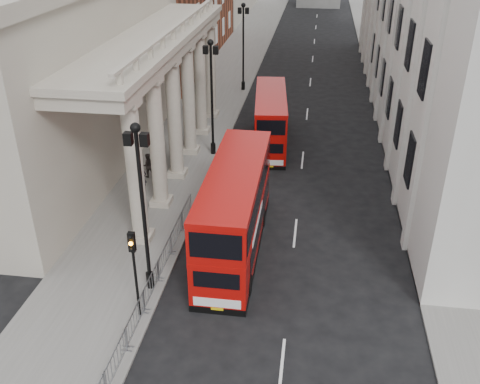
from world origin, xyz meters
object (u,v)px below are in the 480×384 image
(lamp_post_north, at_px, (243,41))
(pedestrian_a, at_px, (142,178))
(traffic_light, at_px, (134,259))
(pedestrian_c, at_px, (178,155))
(lamp_post_south, at_px, (142,199))
(lamp_post_mid, at_px, (212,90))
(pedestrian_b, at_px, (148,165))
(bus_near, at_px, (235,209))
(bus_far, at_px, (270,119))

(lamp_post_north, relative_size, pedestrian_a, 4.84)
(traffic_light, xyz_separation_m, pedestrian_c, (-2.13, 15.47, -2.17))
(lamp_post_north, bearing_deg, lamp_post_south, -90.00)
(pedestrian_c, bearing_deg, lamp_post_south, -91.51)
(lamp_post_mid, bearing_deg, pedestrian_b, -128.90)
(lamp_post_south, bearing_deg, lamp_post_north, 90.00)
(traffic_light, height_order, bus_near, bus_near)
(pedestrian_a, distance_m, pedestrian_b, 2.03)
(bus_far, xyz_separation_m, pedestrian_a, (-7.34, -9.05, -1.12))
(pedestrian_c, bearing_deg, traffic_light, -92.25)
(bus_near, bearing_deg, pedestrian_a, 141.10)
(lamp_post_south, height_order, pedestrian_b, lamp_post_south)
(lamp_post_mid, relative_size, traffic_light, 1.93)
(traffic_light, relative_size, pedestrian_c, 2.64)
(lamp_post_south, bearing_deg, traffic_light, -87.16)
(bus_far, bearing_deg, pedestrian_a, -134.57)
(lamp_post_north, bearing_deg, lamp_post_mid, -90.00)
(pedestrian_b, relative_size, pedestrian_c, 1.03)
(traffic_light, distance_m, pedestrian_b, 14.22)
(lamp_post_mid, xyz_separation_m, pedestrian_b, (-3.60, -4.46, -3.95))
(lamp_post_south, xyz_separation_m, bus_far, (3.96, 18.57, -2.81))
(pedestrian_c, bearing_deg, pedestrian_b, -139.46)
(bus_near, relative_size, pedestrian_c, 6.64)
(pedestrian_a, bearing_deg, traffic_light, -96.55)
(lamp_post_north, xyz_separation_m, pedestrian_c, (-2.03, -18.55, -3.98))
(bus_far, bearing_deg, lamp_post_south, -107.58)
(bus_near, bearing_deg, pedestrian_c, 120.19)
(pedestrian_b, bearing_deg, bus_far, -167.92)
(lamp_post_south, height_order, pedestrian_c, lamp_post_south)
(traffic_light, distance_m, bus_near, 6.94)
(bus_near, xyz_separation_m, pedestrian_a, (-6.87, 5.52, -1.46))
(pedestrian_b, bearing_deg, lamp_post_north, -130.81)
(pedestrian_a, bearing_deg, pedestrian_c, 47.78)
(lamp_post_north, distance_m, pedestrian_b, 21.15)
(lamp_post_south, bearing_deg, pedestrian_b, 107.33)
(bus_near, distance_m, bus_far, 14.58)
(lamp_post_mid, distance_m, pedestrian_a, 8.30)
(bus_near, distance_m, pedestrian_a, 8.93)
(bus_far, height_order, pedestrian_a, bus_far)
(lamp_post_north, relative_size, pedestrian_b, 4.97)
(lamp_post_mid, relative_size, pedestrian_a, 4.84)
(lamp_post_south, height_order, bus_near, lamp_post_south)
(lamp_post_mid, distance_m, pedestrian_c, 5.14)
(pedestrian_a, bearing_deg, lamp_post_mid, 39.17)
(lamp_post_north, bearing_deg, pedestrian_c, -96.24)
(lamp_post_south, xyz_separation_m, traffic_light, (0.10, -2.02, -1.80))
(pedestrian_c, bearing_deg, lamp_post_north, 73.68)
(pedestrian_b, xyz_separation_m, pedestrian_c, (1.57, 1.92, -0.02))
(lamp_post_mid, xyz_separation_m, pedestrian_a, (-3.38, -6.48, -3.93))
(pedestrian_c, bearing_deg, bus_far, 30.42)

